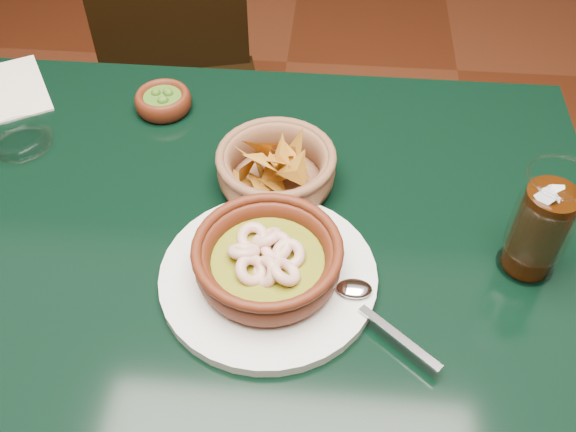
# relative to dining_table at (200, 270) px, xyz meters

# --- Properties ---
(dining_table) EXTENTS (1.20, 0.80, 0.75)m
(dining_table) POSITION_rel_dining_table_xyz_m (0.00, 0.00, 0.00)
(dining_table) COLOR black
(dining_table) RESTS_ON ground
(dining_chair) EXTENTS (0.50, 0.50, 0.89)m
(dining_chair) POSITION_rel_dining_table_xyz_m (-0.20, 0.70, -0.16)
(dining_chair) COLOR black
(dining_chair) RESTS_ON ground
(shrimp_plate) EXTENTS (0.37, 0.29, 0.08)m
(shrimp_plate) POSITION_rel_dining_table_xyz_m (0.12, -0.08, 0.13)
(shrimp_plate) COLOR silver
(shrimp_plate) RESTS_ON dining_table
(chip_basket) EXTENTS (0.21, 0.21, 0.12)m
(chip_basket) POSITION_rel_dining_table_xyz_m (0.11, 0.10, 0.13)
(chip_basket) COLOR brown
(chip_basket) RESTS_ON dining_table
(guacamole_ramekin) EXTENTS (0.12, 0.12, 0.04)m
(guacamole_ramekin) POSITION_rel_dining_table_xyz_m (-0.10, 0.27, 0.12)
(guacamole_ramekin) COLOR #47190C
(guacamole_ramekin) RESTS_ON dining_table
(cola_drink) EXTENTS (0.17, 0.17, 0.19)m
(cola_drink) POSITION_rel_dining_table_xyz_m (0.47, -0.03, 0.18)
(cola_drink) COLOR white
(cola_drink) RESTS_ON dining_table
(glass_ashtray) EXTENTS (0.11, 0.11, 0.03)m
(glass_ashtray) POSITION_rel_dining_table_xyz_m (-0.31, 0.16, 0.11)
(glass_ashtray) COLOR white
(glass_ashtray) RESTS_ON dining_table
(paper_menu) EXTENTS (0.21, 0.23, 0.00)m
(paper_menu) POSITION_rel_dining_table_xyz_m (-0.40, 0.29, 0.10)
(paper_menu) COLOR beige
(paper_menu) RESTS_ON dining_table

